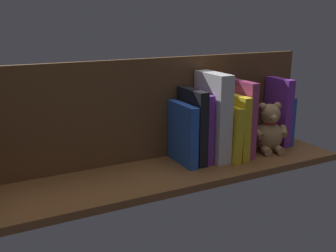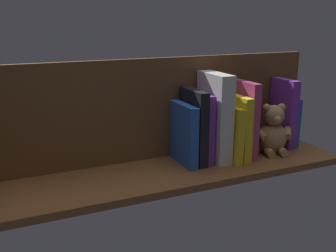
% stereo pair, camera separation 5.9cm
% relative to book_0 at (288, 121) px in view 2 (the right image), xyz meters
% --- Properties ---
extents(ground_plane, '(1.16, 0.28, 0.02)m').
position_rel_book_0_xyz_m(ground_plane, '(0.50, 0.05, -0.10)').
color(ground_plane, brown).
extents(shelf_back_panel, '(1.16, 0.02, 0.33)m').
position_rel_book_0_xyz_m(shelf_back_panel, '(0.50, -0.07, 0.08)').
color(shelf_back_panel, brown).
rests_on(shelf_back_panel, ground_plane).
extents(book_0, '(0.02, 0.11, 0.17)m').
position_rel_book_0_xyz_m(book_0, '(0.00, 0.00, 0.00)').
color(book_0, blue).
rests_on(book_0, ground_plane).
extents(book_1, '(0.03, 0.12, 0.24)m').
position_rel_book_0_xyz_m(book_1, '(0.03, 0.00, 0.03)').
color(book_1, purple).
rests_on(book_1, ground_plane).
extents(teddy_bear, '(0.13, 0.13, 0.17)m').
position_rel_book_0_xyz_m(teddy_bear, '(0.11, 0.05, -0.01)').
color(teddy_bear, tan).
rests_on(teddy_bear, ground_plane).
extents(book_2, '(0.02, 0.12, 0.24)m').
position_rel_book_0_xyz_m(book_2, '(0.19, 0.00, 0.03)').
color(book_2, black).
rests_on(book_2, ground_plane).
extents(book_3, '(0.03, 0.16, 0.25)m').
position_rel_book_0_xyz_m(book_3, '(0.22, 0.02, 0.04)').
color(book_3, '#B23F72').
rests_on(book_3, ground_plane).
extents(book_4, '(0.03, 0.17, 0.21)m').
position_rel_book_0_xyz_m(book_4, '(0.25, 0.03, 0.02)').
color(book_4, yellow).
rests_on(book_4, ground_plane).
extents(book_5, '(0.03, 0.17, 0.18)m').
position_rel_book_0_xyz_m(book_5, '(0.28, 0.03, 0.00)').
color(book_5, yellow).
rests_on(book_5, ground_plane).
extents(dictionary_thick_white, '(0.05, 0.16, 0.28)m').
position_rel_book_0_xyz_m(dictionary_thick_white, '(0.32, 0.02, 0.05)').
color(dictionary_thick_white, silver).
rests_on(dictionary_thick_white, ground_plane).
extents(book_6, '(0.02, 0.14, 0.22)m').
position_rel_book_0_xyz_m(book_6, '(0.37, 0.01, 0.02)').
color(book_6, purple).
rests_on(book_6, ground_plane).
extents(book_7, '(0.03, 0.15, 0.24)m').
position_rel_book_0_xyz_m(book_7, '(0.40, 0.02, 0.03)').
color(book_7, black).
rests_on(book_7, ground_plane).
extents(book_8, '(0.03, 0.15, 0.19)m').
position_rel_book_0_xyz_m(book_8, '(0.43, 0.02, 0.01)').
color(book_8, blue).
rests_on(book_8, ground_plane).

